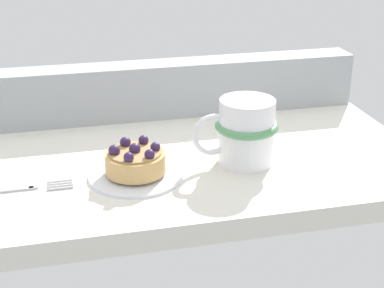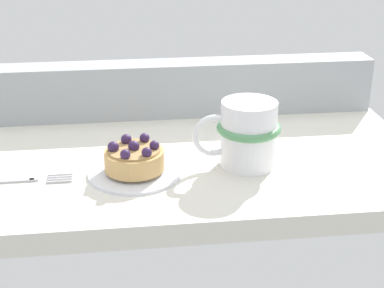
{
  "view_description": "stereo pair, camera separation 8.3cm",
  "coord_description": "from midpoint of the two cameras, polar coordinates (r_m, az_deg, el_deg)",
  "views": [
    {
      "loc": [
        -13.82,
        -80.1,
        37.26
      ],
      "look_at": [
        3.74,
        -5.66,
        3.99
      ],
      "focal_mm": 55.0,
      "sensor_mm": 36.0,
      "label": 1
    },
    {
      "loc": [
        -5.62,
        -81.57,
        37.26
      ],
      "look_at": [
        3.74,
        -5.66,
        3.99
      ],
      "focal_mm": 55.0,
      "sensor_mm": 36.0,
      "label": 2
    }
  ],
  "objects": [
    {
      "name": "raspberry_tart",
      "position": [
        0.82,
        -8.42,
        -1.63
      ],
      "size": [
        8.46,
        8.46,
        4.29
      ],
      "color": "tan",
      "rests_on": "dessert_plate"
    },
    {
      "name": "window_rail_back",
      "position": [
        1.04,
        -7.28,
        5.12
      ],
      "size": [
        77.51,
        5.95,
        9.52
      ],
      "primitive_type": "cube",
      "color": "#9EA3A8",
      "rests_on": "ground_plane"
    },
    {
      "name": "dessert_plate",
      "position": [
        0.83,
        -8.33,
        -2.98
      ],
      "size": [
        13.33,
        13.33,
        0.87
      ],
      "color": "silver",
      "rests_on": "ground_plane"
    },
    {
      "name": "coffee_mug",
      "position": [
        0.85,
        2.37,
        1.21
      ],
      "size": [
        12.8,
        9.26,
        9.79
      ],
      "color": "white",
      "rests_on": "ground_plane"
    },
    {
      "name": "dessert_fork",
      "position": [
        0.84,
        -19.79,
        -4.2
      ],
      "size": [
        16.5,
        2.47,
        0.6
      ],
      "color": "#B7B7BC",
      "rests_on": "ground_plane"
    },
    {
      "name": "ground_plane",
      "position": [
        0.9,
        -5.79,
        -2.14
      ],
      "size": [
        79.09,
        41.08,
        3.22
      ],
      "primitive_type": "cube",
      "color": "silver"
    }
  ]
}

